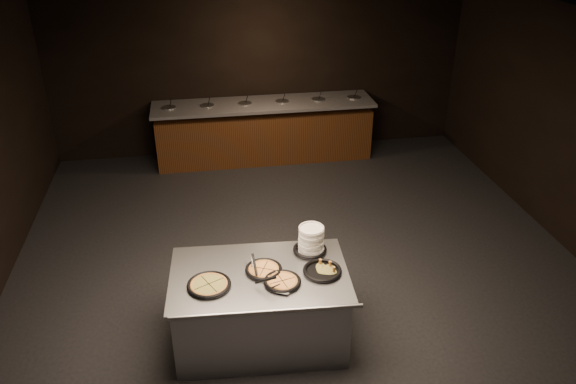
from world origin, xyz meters
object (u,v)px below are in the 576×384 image
object	(u,v)px
plate_stack	(311,240)
pan_veggie_whole	(209,285)
serving_counter	(260,309)
pan_cheese_whole	(264,269)

from	to	relation	value
plate_stack	pan_veggie_whole	distance (m)	1.14
serving_counter	pan_veggie_whole	size ratio (longest dim) A/B	4.32
plate_stack	pan_cheese_whole	xyz separation A→B (m)	(-0.52, -0.25, -0.13)
plate_stack	serving_counter	bearing A→B (deg)	-153.21
plate_stack	pan_veggie_whole	bearing A→B (deg)	-159.17
serving_counter	pan_veggie_whole	distance (m)	0.67
serving_counter	plate_stack	distance (m)	0.86
serving_counter	pan_veggie_whole	bearing A→B (deg)	-162.98
serving_counter	pan_veggie_whole	world-z (taller)	pan_veggie_whole
serving_counter	pan_cheese_whole	distance (m)	0.45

